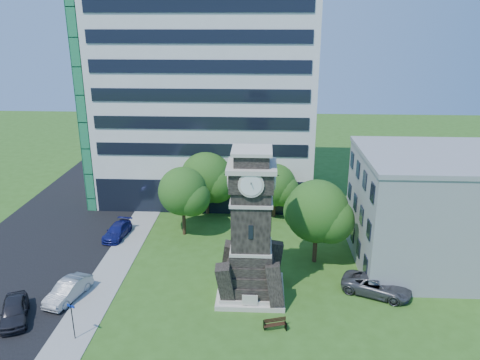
# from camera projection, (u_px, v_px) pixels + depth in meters

# --- Properties ---
(ground) EXTENTS (160.00, 160.00, 0.00)m
(ground) POSITION_uv_depth(u_px,v_px,m) (212.00, 306.00, 36.61)
(ground) COLOR #315919
(ground) RESTS_ON ground
(sidewalk) EXTENTS (3.00, 70.00, 0.06)m
(sidewalk) POSITION_uv_depth(u_px,v_px,m) (112.00, 270.00, 41.77)
(sidewalk) COLOR gray
(sidewalk) RESTS_ON ground
(street) EXTENTS (14.00, 80.00, 0.02)m
(street) POSITION_uv_depth(u_px,v_px,m) (19.00, 268.00, 42.18)
(street) COLOR black
(street) RESTS_ON ground
(clock_tower) EXTENTS (5.40, 5.40, 12.22)m
(clock_tower) POSITION_uv_depth(u_px,v_px,m) (251.00, 234.00, 36.64)
(clock_tower) COLOR beige
(clock_tower) RESTS_ON ground
(office_tall) EXTENTS (26.20, 15.11, 28.60)m
(office_tall) POSITION_uv_depth(u_px,v_px,m) (206.00, 81.00, 56.55)
(office_tall) COLOR white
(office_tall) RESTS_ON ground
(office_low) EXTENTS (15.20, 12.20, 10.40)m
(office_low) POSITION_uv_depth(u_px,v_px,m) (444.00, 210.00, 41.53)
(office_low) COLOR gray
(office_low) RESTS_ON ground
(car_street_south) EXTENTS (3.50, 4.95, 1.57)m
(car_street_south) POSITION_uv_depth(u_px,v_px,m) (14.00, 311.00, 34.68)
(car_street_south) COLOR black
(car_street_south) RESTS_ON ground
(car_street_mid) EXTENTS (2.78, 4.86, 1.51)m
(car_street_mid) POSITION_uv_depth(u_px,v_px,m) (68.00, 290.00, 37.32)
(car_street_mid) COLOR gray
(car_street_mid) RESTS_ON ground
(car_street_north) EXTENTS (2.38, 4.76, 1.33)m
(car_street_north) POSITION_uv_depth(u_px,v_px,m) (117.00, 231.00, 48.03)
(car_street_north) COLOR navy
(car_street_north) RESTS_ON ground
(car_east_lot) EXTENTS (6.08, 4.52, 1.53)m
(car_east_lot) POSITION_uv_depth(u_px,v_px,m) (376.00, 286.00, 37.98)
(car_east_lot) COLOR #46464A
(car_east_lot) RESTS_ON ground
(park_bench) EXTENTS (1.65, 0.44, 0.85)m
(park_bench) POSITION_uv_depth(u_px,v_px,m) (275.00, 324.00, 33.73)
(park_bench) COLOR black
(park_bench) RESTS_ON ground
(street_sign) EXTENTS (0.69, 0.07, 2.87)m
(street_sign) POSITION_uv_depth(u_px,v_px,m) (72.00, 317.00, 32.23)
(street_sign) COLOR black
(street_sign) RESTS_ON ground
(tree_nw) EXTENTS (5.45, 4.95, 7.28)m
(tree_nw) POSITION_uv_depth(u_px,v_px,m) (183.00, 193.00, 47.35)
(tree_nw) COLOR #332114
(tree_nw) RESTS_ON ground
(tree_nc) EXTENTS (6.51, 5.91, 7.36)m
(tree_nc) POSITION_uv_depth(u_px,v_px,m) (207.00, 179.00, 52.75)
(tree_nc) COLOR #332114
(tree_nc) RESTS_ON ground
(tree_ne) EXTENTS (5.29, 4.81, 6.21)m
(tree_ne) POSITION_uv_depth(u_px,v_px,m) (275.00, 186.00, 52.08)
(tree_ne) COLOR #332114
(tree_ne) RESTS_ON ground
(tree_east) EXTENTS (6.25, 5.68, 7.88)m
(tree_east) POSITION_uv_depth(u_px,v_px,m) (318.00, 213.00, 41.81)
(tree_east) COLOR #332114
(tree_east) RESTS_ON ground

